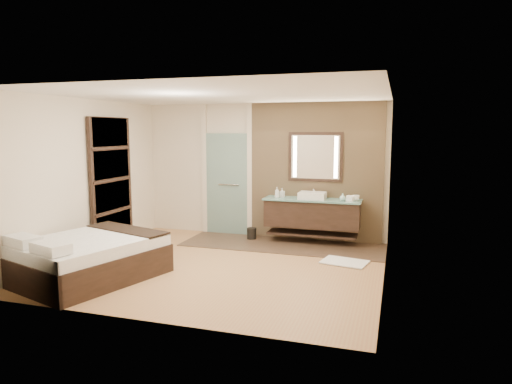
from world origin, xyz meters
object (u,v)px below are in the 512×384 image
(vanity, at_px, (312,213))
(waste_bin, at_px, (252,234))
(bed, at_px, (88,258))
(mirror_unit, at_px, (315,157))

(vanity, bearing_deg, waste_bin, -176.76)
(bed, bearing_deg, mirror_unit, 67.66)
(vanity, distance_m, mirror_unit, 1.10)
(vanity, distance_m, bed, 4.14)
(vanity, xyz_separation_m, waste_bin, (-1.20, -0.07, -0.46))
(waste_bin, bearing_deg, vanity, 3.24)
(vanity, relative_size, bed, 0.81)
(vanity, xyz_separation_m, bed, (-2.75, -3.08, -0.27))
(bed, distance_m, waste_bin, 3.39)
(mirror_unit, bearing_deg, vanity, -90.00)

